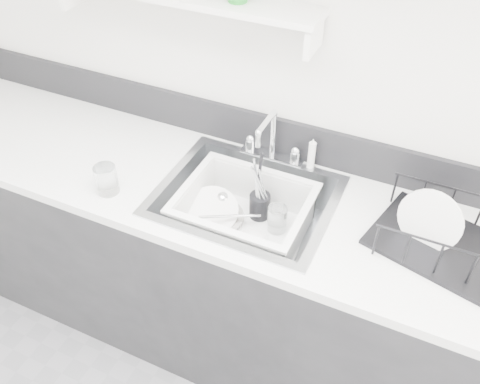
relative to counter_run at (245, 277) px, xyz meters
The scene contains 14 objects.
room_shell 1.47m from the counter_run, 90.00° to the right, with size 3.50×3.00×2.60m.
counter_run is the anchor object (origin of this frame).
backsplash 0.62m from the counter_run, 90.00° to the left, with size 3.20×0.02×0.16m, color black.
sink 0.37m from the counter_run, ahead, with size 0.64×0.52×0.20m, color silver, non-canonical shape.
faucet 0.58m from the counter_run, 90.00° to the left, with size 0.26×0.18×0.23m.
side_sprayer 0.61m from the counter_run, 57.89° to the left, with size 0.03×0.03×0.14m, color silver.
wash_tub 0.38m from the counter_run, 82.26° to the right, with size 0.48×0.39×0.18m, color silver, non-canonical shape.
plate_stack 0.36m from the counter_run, 167.57° to the right, with size 0.25×0.24×0.10m.
utensil_cup 0.38m from the counter_run, 72.00° to the left, with size 0.08×0.08×0.28m.
ladle 0.35m from the counter_run, behind, with size 0.26×0.09×0.08m, color silver, non-canonical shape.
tumbler_in_tub 0.38m from the counter_run, 17.04° to the left, with size 0.07×0.07×0.11m, color white.
tumbler_counter 0.72m from the counter_run, 158.33° to the right, with size 0.08×0.08×0.11m, color white.
dish_rack 0.87m from the counter_run, ahead, with size 0.42×0.32×0.15m, color black, non-canonical shape.
bowl_small 0.34m from the counter_run, 52.88° to the right, with size 0.11×0.11×0.04m, color white.
Camera 1 is at (0.56, -0.07, 2.16)m, focal length 38.00 mm.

